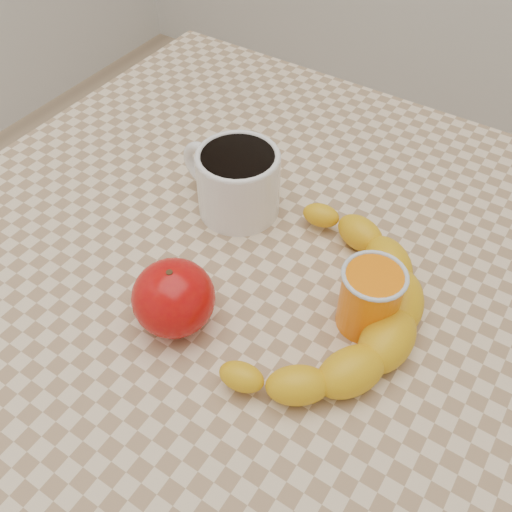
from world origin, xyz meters
The scene contains 6 objects.
ground centered at (0.00, 0.00, 0.00)m, with size 3.00×3.00×0.00m, color tan.
table centered at (0.00, 0.00, 0.66)m, with size 0.80×0.80×0.75m.
coffee_mug centered at (-0.07, 0.07, 0.79)m, with size 0.14×0.10×0.08m.
orange_juice_glass centered at (0.13, 0.00, 0.79)m, with size 0.06×0.06×0.07m.
apple centered at (-0.03, -0.10, 0.79)m, with size 0.10×0.10×0.07m.
banana centered at (0.09, -0.02, 0.77)m, with size 0.21×0.30×0.05m, color gold, non-canonical shape.
Camera 1 is at (0.22, -0.34, 1.21)m, focal length 40.00 mm.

